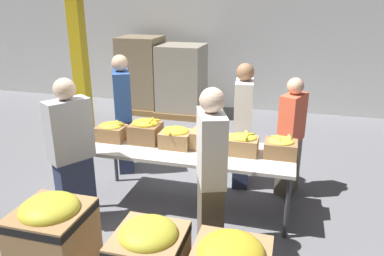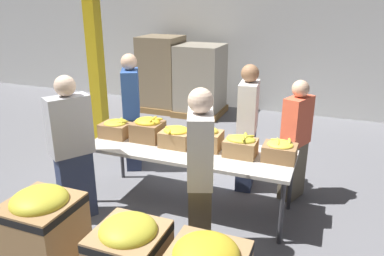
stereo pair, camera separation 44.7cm
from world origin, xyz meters
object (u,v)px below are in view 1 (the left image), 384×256
donation_bin_0 (54,239)px  pallet_stack_1 (182,81)px  banana_box_0 (111,131)px  sorting_table (189,153)px  volunteer_1 (211,177)px  banana_box_4 (242,143)px  banana_box_2 (176,137)px  volunteer_2 (243,127)px  banana_box_5 (281,147)px  volunteer_3 (72,156)px  volunteer_4 (123,115)px  support_pillar (77,30)px  volunteer_0 (291,138)px  pallet_stack_0 (142,75)px  banana_box_3 (207,137)px  banana_box_1 (146,130)px

donation_bin_0 → pallet_stack_1: pallet_stack_1 is taller
pallet_stack_1 → banana_box_0: bearing=-87.4°
sorting_table → volunteer_1: volunteer_1 is taller
banana_box_4 → sorting_table: bearing=-177.0°
banana_box_2 → volunteer_2: size_ratio=0.21×
banana_box_5 → pallet_stack_1: 4.30m
banana_box_0 → volunteer_3: (-0.11, -0.74, -0.04)m
volunteer_4 → donation_bin_0: size_ratio=1.98×
banana_box_5 → donation_bin_0: banana_box_5 is taller
banana_box_0 → support_pillar: support_pillar is taller
volunteer_3 → volunteer_4: (-0.08, 1.48, 0.01)m
banana_box_5 → banana_box_2: bearing=-178.8°
sorting_table → banana_box_0: bearing=178.3°
volunteer_2 → volunteer_4: bearing=-96.9°
banana_box_5 → volunteer_3: size_ratio=0.21×
volunteer_3 → donation_bin_0: (0.33, -0.90, -0.39)m
banana_box_5 → support_pillar: (-3.33, 1.38, 1.11)m
banana_box_2 → volunteer_0: (1.35, 0.66, -0.12)m
donation_bin_0 → pallet_stack_0: pallet_stack_0 is taller
banana_box_0 → banana_box_5: (2.10, 0.04, -0.00)m
sorting_table → banana_box_3: (0.19, 0.09, 0.19)m
volunteer_0 → donation_bin_0: bearing=-18.4°
sorting_table → banana_box_1: size_ratio=6.65×
banana_box_0 → donation_bin_0: bearing=-82.1°
volunteer_2 → volunteer_3: 2.22m
banana_box_4 → volunteer_3: bearing=-157.3°
volunteer_0 → volunteer_3: size_ratio=0.91×
volunteer_3 → pallet_stack_0: bearing=45.3°
banana_box_0 → banana_box_1: banana_box_1 is taller
banana_box_3 → donation_bin_0: bearing=-120.6°
pallet_stack_1 → volunteer_1: bearing=-70.0°
volunteer_0 → volunteer_4: bearing=-69.6°
banana_box_0 → banana_box_5: bearing=1.0°
volunteer_0 → banana_box_4: bearing=-17.1°
banana_box_3 → support_pillar: size_ratio=0.09×
volunteer_2 → support_pillar: 3.11m
sorting_table → pallet_stack_0: bearing=120.0°
volunteer_1 → support_pillar: bearing=29.8°
banana_box_2 → volunteer_1: bearing=-54.3°
banana_box_0 → volunteer_3: bearing=-98.2°
pallet_stack_1 → banana_box_1: bearing=-80.4°
banana_box_1 → banana_box_3: banana_box_1 is taller
volunteer_1 → banana_box_2: bearing=15.5°
banana_box_5 → volunteer_1: volunteer_1 is taller
banana_box_3 → volunteer_0: size_ratio=0.23×
sorting_table → banana_box_0: banana_box_0 is taller
sorting_table → pallet_stack_1: size_ratio=1.63×
volunteer_1 → volunteer_4: size_ratio=1.00×
banana_box_4 → volunteer_4: size_ratio=0.21×
banana_box_1 → donation_bin_0: 1.77m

